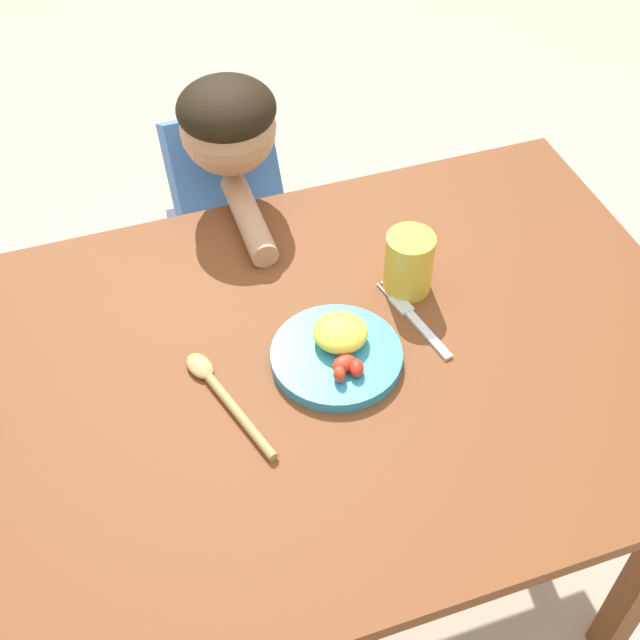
% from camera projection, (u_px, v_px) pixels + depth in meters
% --- Properties ---
extents(ground_plane, '(8.00, 8.00, 0.00)m').
position_uv_depth(ground_plane, '(332.00, 580.00, 1.87)').
color(ground_plane, '#BCA992').
extents(dining_table, '(1.20, 0.84, 0.76)m').
position_uv_depth(dining_table, '(335.00, 401.00, 1.40)').
color(dining_table, brown).
rests_on(dining_table, ground_plane).
extents(plate, '(0.21, 0.21, 0.06)m').
position_uv_depth(plate, '(337.00, 351.00, 1.31)').
color(plate, '#3093BC').
rests_on(plate, dining_table).
extents(fork, '(0.05, 0.19, 0.01)m').
position_uv_depth(fork, '(415.00, 320.00, 1.37)').
color(fork, silver).
rests_on(fork, dining_table).
extents(spoon, '(0.09, 0.23, 0.01)m').
position_uv_depth(spoon, '(222.00, 394.00, 1.27)').
color(spoon, tan).
rests_on(spoon, dining_table).
extents(drinking_cup, '(0.08, 0.08, 0.11)m').
position_uv_depth(drinking_cup, '(409.00, 263.00, 1.39)').
color(drinking_cup, gold).
rests_on(drinking_cup, dining_table).
extents(person, '(0.22, 0.46, 0.99)m').
position_uv_depth(person, '(230.00, 245.00, 1.83)').
color(person, '#46425F').
rests_on(person, ground_plane).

